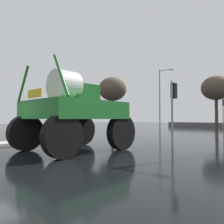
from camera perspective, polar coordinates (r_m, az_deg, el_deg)
ground_plane at (r=23.15m, az=18.40°, el=-5.61°), size 120.00×120.00×0.00m
median_island at (r=15.39m, az=-20.67°, el=-7.29°), size 1.60×8.39×0.15m
oversize_sprayer at (r=11.06m, az=-9.97°, el=0.15°), size 4.41×5.35×4.20m
traffic_signal_near_left at (r=18.63m, az=-10.07°, el=2.10°), size 0.24×0.54×3.89m
traffic_signal_near_right at (r=12.39m, az=15.84°, el=3.27°), size 0.24×0.54×3.64m
traffic_signal_far_left at (r=31.06m, az=27.22°, el=1.13°), size 0.24×0.55×4.19m
streetlight_far_left at (r=32.00m, az=12.70°, el=4.06°), size 2.28×0.24×8.64m
bare_tree_left at (r=29.16m, az=0.14°, el=5.97°), size 3.73×3.73×7.14m
bare_tree_far_center at (r=34.40m, az=25.67°, el=5.65°), size 4.08×4.08×7.72m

